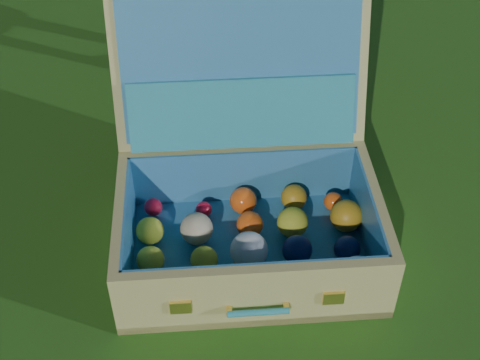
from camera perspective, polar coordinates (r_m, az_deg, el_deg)
name	(u,v)px	position (r m, az deg, el deg)	size (l,w,h in m)	color
ground	(229,246)	(1.70, -0.92, -5.65)	(60.00, 60.00, 0.00)	#215114
suitcase	(248,183)	(1.62, 0.71, -0.28)	(0.72, 0.69, 0.58)	tan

